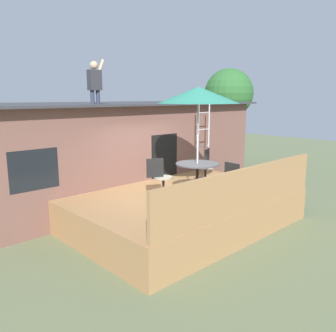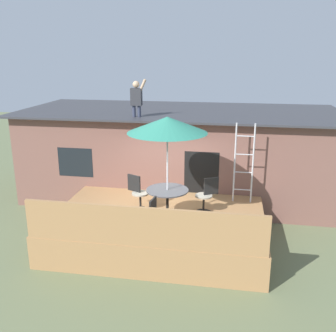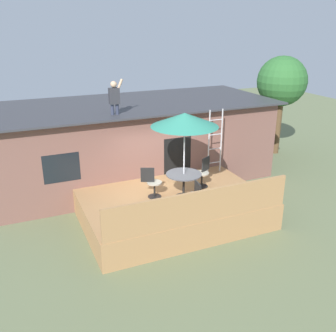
{
  "view_description": "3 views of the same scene",
  "coord_description": "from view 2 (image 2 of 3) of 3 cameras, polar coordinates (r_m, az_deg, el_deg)",
  "views": [
    {
      "loc": [
        -5.9,
        -5.76,
        3.1
      ],
      "look_at": [
        -0.04,
        0.43,
        1.42
      ],
      "focal_mm": 37.34,
      "sensor_mm": 36.0,
      "label": 1
    },
    {
      "loc": [
        1.78,
        -8.95,
        4.77
      ],
      "look_at": [
        0.02,
        1.16,
        1.71
      ],
      "focal_mm": 40.9,
      "sensor_mm": 36.0,
      "label": 2
    },
    {
      "loc": [
        -4.28,
        -9.51,
        5.65
      ],
      "look_at": [
        0.28,
        0.91,
        1.37
      ],
      "focal_mm": 40.79,
      "sensor_mm": 36.0,
      "label": 3
    }
  ],
  "objects": [
    {
      "name": "person_figure",
      "position": [
        11.4,
        -4.69,
        10.32
      ],
      "size": [
        0.47,
        0.2,
        1.11
      ],
      "color": "#33384C",
      "rests_on": "house"
    },
    {
      "name": "patio_chair_right",
      "position": [
        9.85,
        5.75,
        -4.4
      ],
      "size": [
        0.58,
        0.44,
        0.92
      ],
      "rotation": [
        0.0,
        0.0,
        -2.64
      ],
      "color": "black",
      "rests_on": "deck"
    },
    {
      "name": "deck",
      "position": [
        10.12,
        -1.27,
        -9.0
      ],
      "size": [
        5.32,
        3.78,
        0.8
      ],
      "primitive_type": "cube",
      "color": "#A87A4C",
      "rests_on": "ground"
    },
    {
      "name": "patio_chair_left",
      "position": [
        10.0,
        -4.49,
        -4.02
      ],
      "size": [
        0.59,
        0.44,
        0.92
      ],
      "rotation": [
        0.0,
        0.0,
        -0.43
      ],
      "color": "black",
      "rests_on": "deck"
    },
    {
      "name": "patio_chair_near",
      "position": [
        8.62,
        -1.97,
        -7.48
      ],
      "size": [
        0.44,
        0.62,
        0.92
      ],
      "rotation": [
        0.0,
        0.0,
        1.46
      ],
      "color": "black",
      "rests_on": "deck"
    },
    {
      "name": "house",
      "position": [
        13.1,
        1.72,
        1.99
      ],
      "size": [
        10.5,
        4.5,
        2.93
      ],
      "color": "brown",
      "rests_on": "ground"
    },
    {
      "name": "ground_plane",
      "position": [
        10.3,
        -1.26,
        -11.01
      ],
      "size": [
        40.0,
        40.0,
        0.0
      ],
      "primitive_type": "plane",
      "color": "#66704C"
    },
    {
      "name": "deck_railing",
      "position": [
        8.13,
        -3.83,
        -9.09
      ],
      "size": [
        5.22,
        0.08,
        0.9
      ],
      "primitive_type": "cube",
      "color": "#A87A4C",
      "rests_on": "deck"
    },
    {
      "name": "step_ladder",
      "position": [
        10.48,
        11.22,
        0.37
      ],
      "size": [
        0.52,
        0.04,
        2.2
      ],
      "color": "silver",
      "rests_on": "deck"
    },
    {
      "name": "patio_umbrella",
      "position": [
        8.95,
        -0.1,
        6.15
      ],
      "size": [
        1.9,
        1.9,
        2.54
      ],
      "color": "silver",
      "rests_on": "deck"
    },
    {
      "name": "patio_table",
      "position": [
        9.43,
        -0.1,
        -4.43
      ],
      "size": [
        1.04,
        1.04,
        0.74
      ],
      "color": "black",
      "rests_on": "deck"
    }
  ]
}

